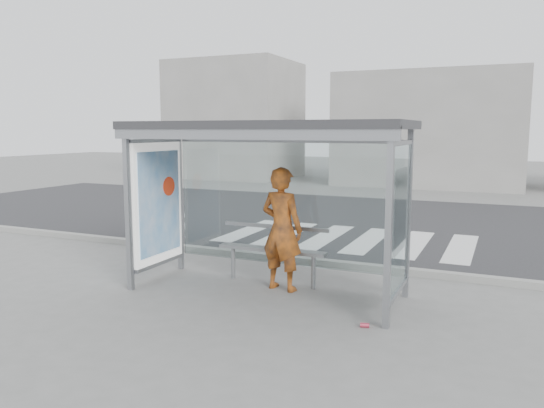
# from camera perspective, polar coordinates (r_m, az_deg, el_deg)

# --- Properties ---
(ground) EXTENTS (80.00, 80.00, 0.00)m
(ground) POSITION_cam_1_polar(r_m,az_deg,el_deg) (8.27, -0.73, -9.56)
(ground) COLOR slate
(ground) RESTS_ON ground
(road) EXTENTS (30.00, 10.00, 0.01)m
(road) POSITION_cam_1_polar(r_m,az_deg,el_deg) (14.75, 10.72, -1.87)
(road) COLOR #272729
(road) RESTS_ON ground
(curb) EXTENTS (30.00, 0.18, 0.12)m
(curb) POSITION_cam_1_polar(r_m,az_deg,el_deg) (9.99, 3.98, -6.13)
(curb) COLOR gray
(curb) RESTS_ON ground
(crosswalk) EXTENTS (5.55, 3.00, 0.00)m
(crosswalk) POSITION_cam_1_polar(r_m,az_deg,el_deg) (12.37, 8.04, -3.71)
(crosswalk) COLOR silver
(crosswalk) RESTS_ON ground
(bus_shelter) EXTENTS (4.25, 1.65, 2.62)m
(bus_shelter) POSITION_cam_1_polar(r_m,az_deg,el_deg) (8.12, -2.96, 4.37)
(bus_shelter) COLOR gray
(bus_shelter) RESTS_ON ground
(building_left) EXTENTS (6.00, 5.00, 6.00)m
(building_left) POSITION_cam_1_polar(r_m,az_deg,el_deg) (28.46, -3.92, 8.99)
(building_left) COLOR gray
(building_left) RESTS_ON ground
(building_center) EXTENTS (8.00, 5.00, 5.00)m
(building_center) POSITION_cam_1_polar(r_m,az_deg,el_deg) (25.38, 16.67, 7.67)
(building_center) COLOR gray
(building_center) RESTS_ON ground
(person) EXTENTS (0.77, 0.57, 1.93)m
(person) POSITION_cam_1_polar(r_m,az_deg,el_deg) (8.23, 1.06, -2.71)
(person) COLOR orange
(person) RESTS_ON ground
(bench) EXTENTS (1.84, 0.26, 0.95)m
(bench) POSITION_cam_1_polar(r_m,az_deg,el_deg) (8.65, 0.05, -4.91)
(bench) COLOR slate
(bench) RESTS_ON ground
(soda_can) EXTENTS (0.13, 0.09, 0.06)m
(soda_can) POSITION_cam_1_polar(r_m,az_deg,el_deg) (7.00, 9.95, -12.72)
(soda_can) COLOR #EC4562
(soda_can) RESTS_ON ground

